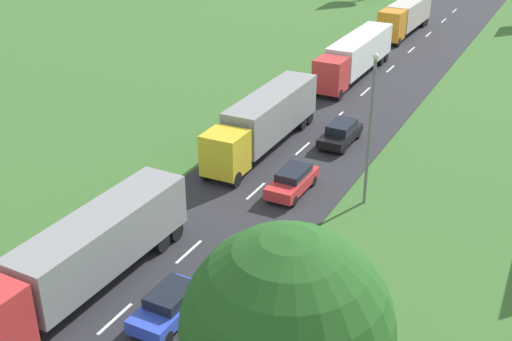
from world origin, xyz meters
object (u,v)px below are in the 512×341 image
truck_third (355,55)px  car_third (292,181)px  truck_fourth (405,16)px  truck_lead (84,254)px  car_second (170,305)px  truck_second (265,119)px  tree_birch (287,329)px  lamppost_second (370,124)px  car_fourth (341,133)px

truck_third → car_third: 23.89m
car_third → truck_fourth: bearing=96.4°
truck_lead → car_second: bearing=-0.5°
truck_second → tree_birch: 26.19m
truck_lead → car_second: 4.81m
truck_third → lamppost_second: lamppost_second is taller
car_second → car_third: car_third is taller
truck_lead → tree_birch: bearing=-19.2°
car_second → truck_lead: bearing=179.5°
tree_birch → car_fourth: bearing=106.5°
truck_third → car_fourth: bearing=-74.1°
lamppost_second → tree_birch: bearing=-79.7°
car_fourth → tree_birch: size_ratio=0.51×
truck_third → car_second: truck_third is taller
truck_third → car_second: bearing=-83.0°
lamppost_second → truck_lead: bearing=-121.5°
truck_third → truck_fourth: (-0.30, 17.63, 0.01)m
truck_fourth → car_second: size_ratio=3.14×
car_third → lamppost_second: 6.05m
truck_third → car_second: size_ratio=3.62×
car_fourth → lamppost_second: lamppost_second is taller
truck_third → lamppost_second: 24.34m
truck_fourth → lamppost_second: (8.93, -40.20, 2.88)m
car_second → car_fourth: car_fourth is taller
truck_third → car_third: truck_third is taller
car_third → truck_third: bearing=100.5°
truck_fourth → car_second: 54.78m
lamppost_second → car_fourth: bearing=120.0°
truck_lead → truck_third: 36.88m
car_second → lamppost_second: lamppost_second is taller
car_second → truck_fourth: bearing=95.0°
truck_lead → car_second: truck_lead is taller
truck_third → car_fourth: (4.30, -15.09, -1.28)m
truck_lead → truck_second: size_ratio=1.00×
truck_second → truck_fourth: (-0.11, 35.79, -0.01)m
truck_third → car_third: size_ratio=3.32×
truck_second → car_third: size_ratio=3.04×
car_fourth → tree_birch: tree_birch is taller
truck_third → truck_fourth: size_ratio=1.15×
truck_third → car_third: bearing=-79.5°
truck_second → tree_birch: bearing=-62.0°
truck_second → lamppost_second: lamppost_second is taller
truck_fourth → tree_birch: 60.11m
truck_third → truck_second: bearing=-90.6°
truck_second → lamppost_second: size_ratio=1.45×
truck_lead → truck_second: bearing=90.2°
truck_fourth → car_fourth: (4.60, -32.72, -1.29)m
lamppost_second → car_third: bearing=-168.3°
truck_lead → car_fourth: (4.43, 21.80, -1.24)m
tree_birch → lamppost_second: bearing=100.3°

